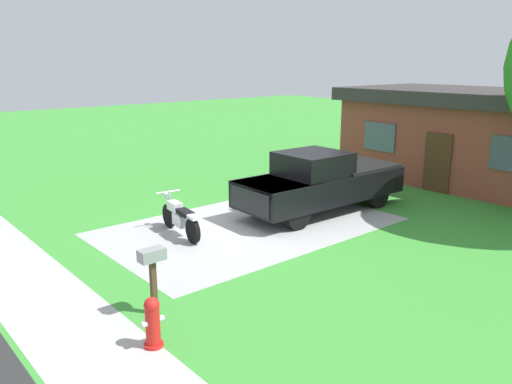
{
  "coord_description": "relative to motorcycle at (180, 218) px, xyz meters",
  "views": [
    {
      "loc": [
        10.55,
        -8.74,
        4.55
      ],
      "look_at": [
        -0.17,
        0.39,
        0.9
      ],
      "focal_mm": 35.67,
      "sensor_mm": 36.0,
      "label": 1
    }
  ],
  "objects": [
    {
      "name": "fire_hydrant",
      "position": [
        4.46,
        -3.33,
        -0.05
      ],
      "size": [
        0.32,
        0.4,
        0.87
      ],
      "color": "red",
      "rests_on": "ground"
    },
    {
      "name": "driveway_pad",
      "position": [
        0.67,
        1.87,
        -0.47
      ],
      "size": [
        5.07,
        8.11,
        0.01
      ],
      "primitive_type": "cube",
      "color": "#ABABAB",
      "rests_on": "ground"
    },
    {
      "name": "pickup_truck",
      "position": [
        0.95,
        4.57,
        0.48
      ],
      "size": [
        2.18,
        5.69,
        1.9
      ],
      "color": "black",
      "rests_on": "ground"
    },
    {
      "name": "motorcycle",
      "position": [
        0.0,
        0.0,
        0.0
      ],
      "size": [
        2.21,
        0.7,
        1.09
      ],
      "color": "black",
      "rests_on": "ground"
    },
    {
      "name": "sidewalk_strip",
      "position": [
        0.67,
        -4.13,
        -0.47
      ],
      "size": [
        36.0,
        1.8,
        0.01
      ],
      "primitive_type": "cube",
      "color": "#B4B4AF",
      "rests_on": "ground"
    },
    {
      "name": "ground_plane",
      "position": [
        0.67,
        1.87,
        -0.47
      ],
      "size": [
        80.0,
        80.0,
        0.0
      ],
      "primitive_type": "plane",
      "color": "green"
    },
    {
      "name": "neighbor_house",
      "position": [
        1.96,
        11.96,
        1.32
      ],
      "size": [
        9.6,
        5.6,
        3.5
      ],
      "color": "brown",
      "rests_on": "ground"
    },
    {
      "name": "mailbox",
      "position": [
        3.46,
        -2.74,
        0.51
      ],
      "size": [
        0.26,
        0.48,
        1.26
      ],
      "color": "#4C3823",
      "rests_on": "ground"
    }
  ]
}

